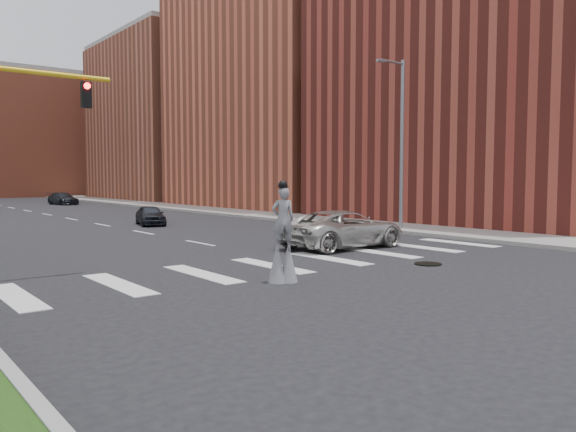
{
  "coord_description": "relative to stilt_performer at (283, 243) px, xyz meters",
  "views": [
    {
      "loc": [
        -12.11,
        -13.67,
        2.92
      ],
      "look_at": [
        -1.36,
        0.0,
        1.7
      ],
      "focal_mm": 35.0,
      "sensor_mm": 36.0,
      "label": 1
    }
  ],
  "objects": [
    {
      "name": "sidewalk_right",
      "position": [
        15.22,
        26.5,
        -1.02
      ],
      "size": [
        5.0,
        90.0,
        0.18
      ],
      "primitive_type": "cube",
      "color": "gray",
      "rests_on": "ground"
    },
    {
      "name": "building_mid",
      "position": [
        24.72,
        31.5,
        10.89
      ],
      "size": [
        16.0,
        22.0,
        24.0
      ],
      "primitive_type": "cube",
      "color": "#BA563A",
      "rests_on": "ground"
    },
    {
      "name": "manhole",
      "position": [
        5.72,
        -0.5,
        -1.09
      ],
      "size": [
        0.9,
        0.9,
        0.04
      ],
      "primitive_type": "cylinder",
      "color": "black",
      "rests_on": "ground"
    },
    {
      "name": "stilt_performer",
      "position": [
        0.0,
        0.0,
        0.0
      ],
      "size": [
        0.81,
        0.65,
        2.82
      ],
      "rotation": [
        0.0,
        0.0,
        2.73
      ],
      "color": "#362215",
      "rests_on": "ground"
    },
    {
      "name": "suv_crossing",
      "position": [
        6.63,
        4.5,
        -0.33
      ],
      "size": [
        5.59,
        2.64,
        1.54
      ],
      "primitive_type": "imported",
      "rotation": [
        0.0,
        0.0,
        1.58
      ],
      "color": "beige",
      "rests_on": "ground"
    },
    {
      "name": "ground_plane",
      "position": [
        2.72,
        1.5,
        -1.11
      ],
      "size": [
        160.0,
        160.0,
        0.0
      ],
      "primitive_type": "plane",
      "color": "black",
      "rests_on": "ground"
    },
    {
      "name": "streetlight",
      "position": [
        13.62,
        7.5,
        3.79
      ],
      "size": [
        2.05,
        0.2,
        9.0
      ],
      "color": "slate",
      "rests_on": "ground"
    },
    {
      "name": "building_backdrop",
      "position": [
        8.72,
        79.5,
        7.89
      ],
      "size": [
        26.0,
        14.0,
        18.0
      ],
      "primitive_type": "cube",
      "color": "#BA563A",
      "rests_on": "ground"
    },
    {
      "name": "car_far",
      "position": [
        8.38,
        48.66,
        -0.48
      ],
      "size": [
        2.48,
        4.58,
        1.26
      ],
      "primitive_type": "imported",
      "rotation": [
        0.0,
        0.0,
        0.17
      ],
      "color": "black",
      "rests_on": "ground"
    },
    {
      "name": "building_far",
      "position": [
        24.72,
        55.5,
        8.89
      ],
      "size": [
        16.0,
        22.0,
        20.0
      ],
      "primitive_type": "cube",
      "color": "#A0533B",
      "rests_on": "ground"
    },
    {
      "name": "car_near",
      "position": [
        4.97,
        19.59,
        -0.5
      ],
      "size": [
        2.27,
        3.79,
        1.21
      ],
      "primitive_type": "imported",
      "rotation": [
        0.0,
        0.0,
        -0.25
      ],
      "color": "black",
      "rests_on": "ground"
    },
    {
      "name": "building_near",
      "position": [
        24.72,
        9.5,
        9.89
      ],
      "size": [
        16.0,
        20.0,
        22.0
      ],
      "primitive_type": "cube",
      "color": "maroon",
      "rests_on": "ground"
    }
  ]
}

